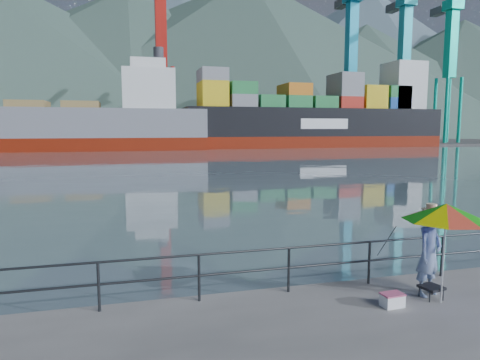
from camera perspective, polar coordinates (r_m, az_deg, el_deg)
The scene contains 13 objects.
harbor_water at distance 136.92m, azimuth -13.86°, elevation 5.20°, with size 500.00×280.00×0.00m, color slate.
far_dock at distance 100.68m, azimuth -7.76°, elevation 4.79°, with size 200.00×40.00×0.40m, color #514F4C.
guardrail at distance 9.40m, azimuth 0.69°, elevation -12.28°, with size 22.00×0.06×1.03m.
mountains at distance 220.84m, azimuth -4.04°, elevation 15.21°, with size 600.00×332.80×80.00m.
port_cranes at distance 97.58m, azimuth 5.49°, elevation 14.17°, with size 116.00×28.00×38.40m.
container_stacks at distance 107.50m, azimuth 6.04°, elevation 6.39°, with size 58.00×8.40×7.80m.
fisherman at distance 10.21m, azimuth 23.90°, elevation -8.89°, with size 0.68×0.45×1.87m, color #244E95.
beach_umbrella at distance 9.66m, azimuth 25.78°, elevation -3.89°, with size 1.94×1.94×2.09m.
folding_stool at distance 10.26m, azimuth 24.13°, elevation -13.45°, with size 0.50×0.50×0.28m.
cooler_bag at distance 9.55m, azimuth 19.63°, elevation -14.91°, with size 0.43×0.29×0.25m, color white.
fishing_rod at distance 11.19m, azimuth 18.71°, elevation -12.29°, with size 0.02×0.02×2.02m, color black.
bulk_carrier at distance 80.68m, azimuth -23.27°, elevation 6.68°, with size 55.05×9.53×14.50m.
container_ship at distance 90.82m, azimuth 10.92°, elevation 8.22°, with size 53.66×8.94×18.10m.
Camera 1 is at (-2.37, -6.85, 3.61)m, focal length 32.00 mm.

